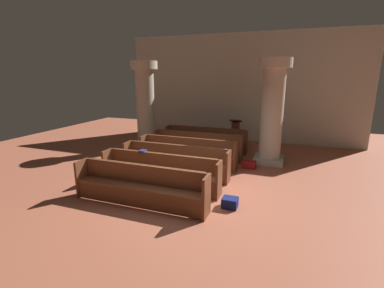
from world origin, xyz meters
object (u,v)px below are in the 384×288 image
(pew_row_1, at_px, (197,144))
(kneeler_box_navy, at_px, (230,203))
(pillar_far_side, at_px, (145,104))
(pew_row_0, at_px, (206,138))
(kneeler_box_red, at_px, (249,165))
(pew_row_3, at_px, (175,160))
(pew_row_2, at_px, (187,151))
(pillar_aisle_side, at_px, (272,110))
(pew_row_5, at_px, (140,185))
(hymn_book, at_px, (143,151))
(lectern, at_px, (235,134))
(pew_row_4, at_px, (160,171))

(pew_row_1, bearing_deg, kneeler_box_navy, -60.14)
(pillar_far_side, bearing_deg, pew_row_1, -15.26)
(pew_row_0, distance_m, kneeler_box_red, 2.43)
(pew_row_1, distance_m, pew_row_3, 1.92)
(pew_row_2, height_order, kneeler_box_navy, pew_row_2)
(kneeler_box_navy, bearing_deg, pillar_far_side, 137.11)
(pillar_aisle_side, bearing_deg, pew_row_1, -173.39)
(pew_row_3, relative_size, kneeler_box_red, 7.80)
(pew_row_5, height_order, kneeler_box_red, pew_row_5)
(kneeler_box_red, bearing_deg, pew_row_1, 164.10)
(pew_row_5, xyz_separation_m, pillar_far_side, (-2.35, 4.49, 1.26))
(pew_row_1, height_order, kneeler_box_red, pew_row_1)
(hymn_book, xyz_separation_m, kneeler_box_navy, (2.47, -0.61, -0.78))
(pew_row_1, xyz_separation_m, pillar_far_side, (-2.35, 0.64, 1.26))
(pillar_far_side, height_order, lectern, pillar_far_side)
(pew_row_5, distance_m, pillar_far_side, 5.22)
(pew_row_2, relative_size, pillar_aisle_side, 0.94)
(pillar_aisle_side, height_order, kneeler_box_red, pillar_aisle_side)
(hymn_book, bearing_deg, pew_row_5, -63.52)
(pew_row_3, relative_size, hymn_book, 14.90)
(pillar_aisle_side, distance_m, pillar_far_side, 4.76)
(kneeler_box_navy, bearing_deg, pew_row_5, -164.00)
(pew_row_1, height_order, pillar_far_side, pillar_far_side)
(pew_row_0, xyz_separation_m, pew_row_4, (0.00, -3.85, 0.00))
(pillar_far_side, bearing_deg, kneeler_box_navy, -42.89)
(pew_row_0, height_order, pew_row_1, same)
(pew_row_4, height_order, hymn_book, hymn_book)
(pew_row_0, relative_size, pillar_aisle_side, 0.94)
(pew_row_0, bearing_deg, pew_row_4, -90.00)
(lectern, height_order, kneeler_box_red, lectern)
(pew_row_2, bearing_deg, pew_row_3, -90.00)
(pew_row_0, bearing_deg, pew_row_2, -90.00)
(pew_row_5, xyz_separation_m, hymn_book, (-0.57, 1.15, 0.42))
(pew_row_3, relative_size, pillar_aisle_side, 0.94)
(pew_row_3, relative_size, lectern, 2.89)
(pew_row_3, bearing_deg, hymn_book, -126.49)
(kneeler_box_navy, height_order, kneeler_box_red, kneeler_box_red)
(pew_row_3, xyz_separation_m, lectern, (0.89, 4.08, -0.01))
(lectern, bearing_deg, pew_row_3, -102.26)
(pew_row_0, relative_size, kneeler_box_navy, 9.51)
(pew_row_5, xyz_separation_m, lectern, (0.89, 6.00, -0.01))
(pillar_far_side, height_order, hymn_book, pillar_far_side)
(pew_row_3, height_order, kneeler_box_navy, pew_row_3)
(pew_row_3, height_order, kneeler_box_red, pew_row_3)
(pew_row_1, distance_m, kneeler_box_navy, 3.82)
(pew_row_0, height_order, kneeler_box_red, pew_row_0)
(pew_row_0, relative_size, kneeler_box_red, 7.80)
(hymn_book, bearing_deg, pew_row_4, -18.15)
(pew_row_0, bearing_deg, hymn_book, -98.89)
(pew_row_4, distance_m, pew_row_5, 0.96)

